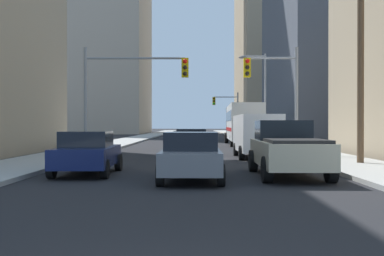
{
  "coord_description": "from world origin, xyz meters",
  "views": [
    {
      "loc": [
        0.29,
        -3.89,
        1.75
      ],
      "look_at": [
        0.0,
        30.27,
        1.51
      ],
      "focal_mm": 44.34,
      "sensor_mm": 36.0,
      "label": 1
    }
  ],
  "objects_px": {
    "cargo_van_white": "(257,133)",
    "sedan_navy": "(87,153)",
    "traffic_signal_far_right": "(227,107)",
    "sedan_black": "(192,142)",
    "sedan_grey": "(191,156)",
    "city_bus": "(243,123)",
    "traffic_signal_near_right": "(274,84)",
    "pickup_truck_beige": "(287,149)",
    "traffic_signal_near_left": "(131,81)"
  },
  "relations": [
    {
      "from": "cargo_van_white",
      "to": "sedan_navy",
      "type": "height_order",
      "value": "cargo_van_white"
    },
    {
      "from": "traffic_signal_far_right",
      "to": "sedan_black",
      "type": "bearing_deg",
      "value": -96.8
    },
    {
      "from": "sedan_grey",
      "to": "sedan_navy",
      "type": "relative_size",
      "value": 0.99
    },
    {
      "from": "city_bus",
      "to": "traffic_signal_near_right",
      "type": "bearing_deg",
      "value": -89.08
    },
    {
      "from": "cargo_van_white",
      "to": "traffic_signal_far_right",
      "type": "distance_m",
      "value": 37.61
    },
    {
      "from": "sedan_grey",
      "to": "traffic_signal_near_right",
      "type": "distance_m",
      "value": 12.54
    },
    {
      "from": "pickup_truck_beige",
      "to": "traffic_signal_near_right",
      "type": "distance_m",
      "value": 10.44
    },
    {
      "from": "sedan_grey",
      "to": "sedan_navy",
      "type": "distance_m",
      "value": 4.09
    },
    {
      "from": "sedan_navy",
      "to": "traffic_signal_near_left",
      "type": "bearing_deg",
      "value": 88.49
    },
    {
      "from": "city_bus",
      "to": "traffic_signal_near_right",
      "type": "distance_m",
      "value": 14.75
    },
    {
      "from": "traffic_signal_near_right",
      "to": "traffic_signal_far_right",
      "type": "height_order",
      "value": "same"
    },
    {
      "from": "pickup_truck_beige",
      "to": "sedan_grey",
      "type": "distance_m",
      "value": 3.53
    },
    {
      "from": "traffic_signal_far_right",
      "to": "pickup_truck_beige",
      "type": "bearing_deg",
      "value": -91.21
    },
    {
      "from": "sedan_navy",
      "to": "traffic_signal_near_left",
      "type": "xyz_separation_m",
      "value": [
        0.25,
        9.44,
        3.36
      ]
    },
    {
      "from": "cargo_van_white",
      "to": "traffic_signal_near_right",
      "type": "distance_m",
      "value": 3.08
    },
    {
      "from": "traffic_signal_near_left",
      "to": "sedan_grey",
      "type": "bearing_deg",
      "value": -73.24
    },
    {
      "from": "pickup_truck_beige",
      "to": "city_bus",
      "type": "bearing_deg",
      "value": 87.8
    },
    {
      "from": "pickup_truck_beige",
      "to": "traffic_signal_near_right",
      "type": "xyz_separation_m",
      "value": [
        1.18,
        9.91,
        3.07
      ]
    },
    {
      "from": "cargo_van_white",
      "to": "sedan_navy",
      "type": "relative_size",
      "value": 1.23
    },
    {
      "from": "cargo_van_white",
      "to": "sedan_grey",
      "type": "distance_m",
      "value": 10.84
    },
    {
      "from": "city_bus",
      "to": "sedan_grey",
      "type": "distance_m",
      "value": 26.24
    },
    {
      "from": "city_bus",
      "to": "sedan_navy",
      "type": "bearing_deg",
      "value": -108.05
    },
    {
      "from": "pickup_truck_beige",
      "to": "cargo_van_white",
      "type": "height_order",
      "value": "cargo_van_white"
    },
    {
      "from": "sedan_grey",
      "to": "cargo_van_white",
      "type": "bearing_deg",
      "value": 71.94
    },
    {
      "from": "traffic_signal_near_left",
      "to": "traffic_signal_near_right",
      "type": "bearing_deg",
      "value": -0.01
    },
    {
      "from": "cargo_van_white",
      "to": "traffic_signal_near_right",
      "type": "xyz_separation_m",
      "value": [
        1.07,
        0.99,
        2.72
      ]
    },
    {
      "from": "sedan_grey",
      "to": "sedan_black",
      "type": "relative_size",
      "value": 0.99
    },
    {
      "from": "city_bus",
      "to": "sedan_navy",
      "type": "distance_m",
      "value": 25.31
    },
    {
      "from": "city_bus",
      "to": "sedan_black",
      "type": "distance_m",
      "value": 14.86
    },
    {
      "from": "sedan_navy",
      "to": "city_bus",
      "type": "bearing_deg",
      "value": 71.95
    },
    {
      "from": "traffic_signal_near_left",
      "to": "traffic_signal_near_right",
      "type": "height_order",
      "value": "same"
    },
    {
      "from": "sedan_grey",
      "to": "traffic_signal_far_right",
      "type": "height_order",
      "value": "traffic_signal_far_right"
    },
    {
      "from": "sedan_navy",
      "to": "traffic_signal_near_left",
      "type": "distance_m",
      "value": 10.03
    },
    {
      "from": "sedan_navy",
      "to": "cargo_van_white",
      "type": "bearing_deg",
      "value": 50.34
    },
    {
      "from": "cargo_van_white",
      "to": "traffic_signal_far_right",
      "type": "xyz_separation_m",
      "value": [
        0.87,
        37.5,
        2.74
      ]
    },
    {
      "from": "city_bus",
      "to": "traffic_signal_near_left",
      "type": "xyz_separation_m",
      "value": [
        -7.59,
        -14.6,
        2.2
      ]
    },
    {
      "from": "traffic_signal_far_right",
      "to": "traffic_signal_near_right",
      "type": "bearing_deg",
      "value": -89.69
    },
    {
      "from": "sedan_black",
      "to": "sedan_navy",
      "type": "bearing_deg",
      "value": -109.9
    },
    {
      "from": "sedan_grey",
      "to": "sedan_black",
      "type": "xyz_separation_m",
      "value": [
        -0.08,
        11.69,
        0.0
      ]
    },
    {
      "from": "city_bus",
      "to": "pickup_truck_beige",
      "type": "xyz_separation_m",
      "value": [
        -0.94,
        -24.51,
        -1.0
      ]
    },
    {
      "from": "cargo_van_white",
      "to": "sedan_navy",
      "type": "xyz_separation_m",
      "value": [
        -7.0,
        -8.45,
        -0.52
      ]
    },
    {
      "from": "city_bus",
      "to": "cargo_van_white",
      "type": "bearing_deg",
      "value": -93.05
    },
    {
      "from": "sedan_navy",
      "to": "traffic_signal_near_right",
      "type": "bearing_deg",
      "value": 49.48
    },
    {
      "from": "city_bus",
      "to": "traffic_signal_far_right",
      "type": "distance_m",
      "value": 22.01
    },
    {
      "from": "sedan_black",
      "to": "traffic_signal_far_right",
      "type": "distance_m",
      "value": 36.5
    },
    {
      "from": "traffic_signal_near_left",
      "to": "pickup_truck_beige",
      "type": "bearing_deg",
      "value": -56.16
    },
    {
      "from": "city_bus",
      "to": "pickup_truck_beige",
      "type": "relative_size",
      "value": 2.13
    },
    {
      "from": "pickup_truck_beige",
      "to": "sedan_grey",
      "type": "xyz_separation_m",
      "value": [
        -3.24,
        -1.38,
        -0.16
      ]
    },
    {
      "from": "traffic_signal_near_right",
      "to": "traffic_signal_far_right",
      "type": "bearing_deg",
      "value": 90.31
    },
    {
      "from": "city_bus",
      "to": "cargo_van_white",
      "type": "distance_m",
      "value": 15.63
    }
  ]
}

